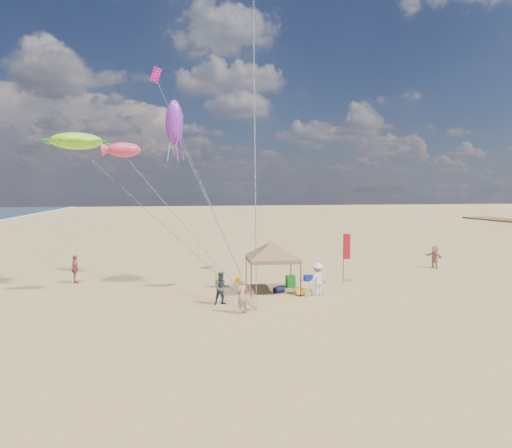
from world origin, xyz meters
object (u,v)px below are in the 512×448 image
object	(u,v)px
feather_flag	(346,250)
person_near_b	(222,288)
person_near_a	(242,296)
person_near_c	(317,279)
chair_green	(290,281)
chair_yellow	(220,281)
beach_cart	(303,291)
person_far_a	(75,269)
cooler_red	(244,288)
canopy_tent	(272,243)
cooler_blue	(308,278)
person_far_c	(435,257)

from	to	relation	value
feather_flag	person_near_b	size ratio (longest dim) A/B	1.88
person_near_a	person_near_b	xyz separation A→B (m)	(-0.71, 1.78, -0.01)
person_near_c	person_near_b	bearing A→B (deg)	-11.70
feather_flag	chair_green	distance (m)	4.08
chair_yellow	person_near_c	xyz separation A→B (m)	(5.00, -3.16, 0.56)
chair_yellow	beach_cart	size ratio (longest dim) A/B	0.78
person_near_c	person_far_a	distance (m)	15.01
cooler_red	beach_cart	xyz separation A→B (m)	(3.07, -1.52, 0.01)
canopy_tent	person_far_a	distance (m)	12.58
feather_flag	beach_cart	distance (m)	4.68
canopy_tent	cooler_blue	bearing A→B (deg)	40.25
person_near_a	beach_cart	bearing A→B (deg)	-178.50
person_far_c	chair_green	bearing A→B (deg)	-87.76
beach_cart	person_near_b	size ratio (longest dim) A/B	0.54
beach_cart	person_far_a	world-z (taller)	person_far_a
chair_yellow	cooler_blue	bearing A→B (deg)	6.83
beach_cart	person_near_c	xyz separation A→B (m)	(0.71, -0.28, 0.71)
canopy_tent	chair_green	size ratio (longest dim) A/B	7.79
chair_green	person_far_c	xyz separation A→B (m)	(12.26, 4.00, 0.50)
person_far_c	person_near_b	bearing A→B (deg)	-82.63
person_far_c	cooler_red	bearing A→B (deg)	-89.21
feather_flag	person_far_a	xyz separation A→B (m)	(-16.49, 3.47, -1.21)
cooler_red	person_far_c	size ratio (longest dim) A/B	0.32
person_near_c	person_far_a	size ratio (longest dim) A/B	1.03
chair_green	person_near_a	world-z (taller)	person_near_a
canopy_tent	person_near_c	distance (m)	3.21
chair_yellow	beach_cart	xyz separation A→B (m)	(4.29, -2.88, -0.15)
feather_flag	person_near_a	world-z (taller)	feather_flag
canopy_tent	person_far_c	distance (m)	14.66
cooler_blue	person_near_a	bearing A→B (deg)	-130.00
cooler_blue	person_far_a	xyz separation A→B (m)	(-14.45, 2.32, 0.70)
cooler_blue	chair_green	xyz separation A→B (m)	(-1.62, -1.52, 0.16)
beach_cart	person_near_a	size ratio (longest dim) A/B	0.53
cooler_red	person_far_c	distance (m)	15.85
chair_green	person_far_c	distance (m)	12.90
canopy_tent	person_near_b	size ratio (longest dim) A/B	3.24
person_near_a	person_far_c	distance (m)	18.42
chair_yellow	person_far_a	world-z (taller)	person_far_a
cooler_blue	chair_green	size ratio (longest dim) A/B	0.77
beach_cart	person_near_b	world-z (taller)	person_near_b
feather_flag	person_far_c	xyz separation A→B (m)	(8.59, 3.62, -1.25)
canopy_tent	person_near_a	size ratio (longest dim) A/B	3.21
person_far_a	cooler_red	bearing A→B (deg)	-122.62
cooler_red	beach_cart	world-z (taller)	cooler_red
canopy_tent	person_near_b	distance (m)	4.31
cooler_red	person_far_c	xyz separation A→B (m)	(15.18, 4.53, 0.66)
chair_green	chair_yellow	bearing A→B (deg)	168.70
cooler_blue	person_near_a	world-z (taller)	person_near_a
cooler_blue	person_near_b	bearing A→B (deg)	-142.57
feather_flag	person_near_b	bearing A→B (deg)	-156.50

